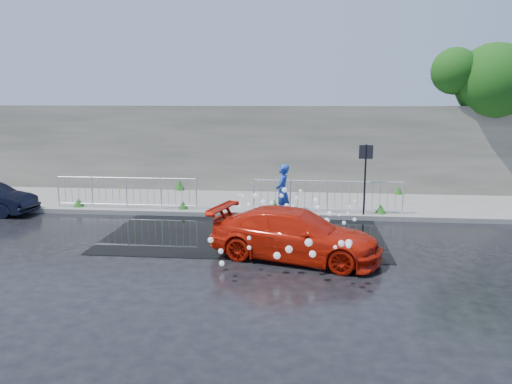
# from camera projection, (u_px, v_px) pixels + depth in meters

# --- Properties ---
(ground) EXTENTS (90.00, 90.00, 0.00)m
(ground) POSITION_uv_depth(u_px,v_px,m) (224.00, 242.00, 13.98)
(ground) COLOR black
(ground) RESTS_ON ground
(pavement) EXTENTS (30.00, 4.00, 0.15)m
(pavement) POSITION_uv_depth(u_px,v_px,m) (245.00, 202.00, 18.85)
(pavement) COLOR #5E5E5A
(pavement) RESTS_ON ground
(curb) EXTENTS (30.00, 0.25, 0.16)m
(curb) POSITION_uv_depth(u_px,v_px,m) (238.00, 215.00, 16.90)
(curb) COLOR #5E5E5A
(curb) RESTS_ON ground
(retaining_wall) EXTENTS (30.00, 0.60, 3.50)m
(retaining_wall) POSITION_uv_depth(u_px,v_px,m) (251.00, 148.00, 20.66)
(retaining_wall) COLOR #565348
(retaining_wall) RESTS_ON pavement
(puddle) EXTENTS (8.00, 5.00, 0.01)m
(puddle) POSITION_uv_depth(u_px,v_px,m) (246.00, 233.00, 14.91)
(puddle) COLOR black
(puddle) RESTS_ON ground
(sign_post) EXTENTS (0.45, 0.06, 2.50)m
(sign_post) POSITION_uv_depth(u_px,v_px,m) (365.00, 168.00, 16.28)
(sign_post) COLOR black
(sign_post) RESTS_ON ground
(tree) EXTENTS (5.13, 2.98, 6.42)m
(tree) POSITION_uv_depth(u_px,v_px,m) (501.00, 76.00, 19.37)
(tree) COLOR #332114
(tree) RESTS_ON ground
(railing_left) EXTENTS (5.05, 0.05, 1.10)m
(railing_left) POSITION_uv_depth(u_px,v_px,m) (126.00, 192.00, 17.50)
(railing_left) COLOR silver
(railing_left) RESTS_ON pavement
(railing_right) EXTENTS (5.05, 0.05, 1.10)m
(railing_right) POSITION_uv_depth(u_px,v_px,m) (327.00, 195.00, 16.83)
(railing_right) COLOR silver
(railing_right) RESTS_ON pavement
(weeds) EXTENTS (12.17, 3.93, 0.42)m
(weeds) POSITION_uv_depth(u_px,v_px,m) (238.00, 198.00, 18.46)
(weeds) COLOR #204813
(weeds) RESTS_ON pavement
(water_spray) EXTENTS (3.65, 5.89, 1.08)m
(water_spray) POSITION_uv_depth(u_px,v_px,m) (291.00, 222.00, 13.41)
(water_spray) COLOR white
(water_spray) RESTS_ON ground
(red_car) EXTENTS (4.63, 2.89, 1.25)m
(red_car) POSITION_uv_depth(u_px,v_px,m) (295.00, 234.00, 12.49)
(red_car) COLOR #B61707
(red_car) RESTS_ON ground
(person) EXTENTS (0.54, 0.73, 1.82)m
(person) POSITION_uv_depth(u_px,v_px,m) (282.00, 191.00, 16.60)
(person) COLOR #213FA7
(person) RESTS_ON ground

